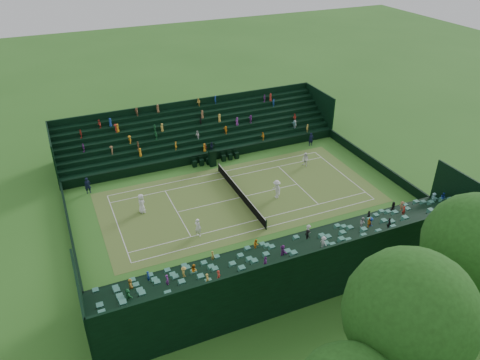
{
  "coord_description": "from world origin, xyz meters",
  "views": [
    {
      "loc": [
        35.46,
        -15.44,
        24.59
      ],
      "look_at": [
        0.0,
        0.0,
        2.0
      ],
      "focal_mm": 35.0,
      "sensor_mm": 36.0,
      "label": 1
    }
  ],
  "objects_px": {
    "player_near_west": "(141,204)",
    "player_far_west": "(305,160)",
    "tennis_net": "(240,193)",
    "player_far_east": "(277,189)",
    "umpire_chair": "(212,156)",
    "player_near_east": "(198,227)"
  },
  "relations": [
    {
      "from": "player_near_west",
      "to": "umpire_chair",
      "type": "bearing_deg",
      "value": -60.94
    },
    {
      "from": "umpire_chair",
      "to": "player_near_west",
      "type": "distance_m",
      "value": 11.0
    },
    {
      "from": "player_near_west",
      "to": "player_far_west",
      "type": "height_order",
      "value": "player_near_west"
    },
    {
      "from": "tennis_net",
      "to": "player_near_west",
      "type": "bearing_deg",
      "value": -97.98
    },
    {
      "from": "player_far_east",
      "to": "player_near_west",
      "type": "bearing_deg",
      "value": -104.86
    },
    {
      "from": "tennis_net",
      "to": "player_far_west",
      "type": "bearing_deg",
      "value": 108.73
    },
    {
      "from": "tennis_net",
      "to": "player_far_west",
      "type": "distance_m",
      "value": 9.66
    },
    {
      "from": "player_near_west",
      "to": "player_far_west",
      "type": "distance_m",
      "value": 18.6
    },
    {
      "from": "player_near_east",
      "to": "umpire_chair",
      "type": "bearing_deg",
      "value": -60.34
    },
    {
      "from": "tennis_net",
      "to": "umpire_chair",
      "type": "height_order",
      "value": "umpire_chair"
    },
    {
      "from": "tennis_net",
      "to": "player_far_east",
      "type": "xyz_separation_m",
      "value": [
        1.41,
        3.26,
        0.44
      ]
    },
    {
      "from": "tennis_net",
      "to": "player_near_east",
      "type": "relative_size",
      "value": 6.62
    },
    {
      "from": "player_near_west",
      "to": "player_far_east",
      "type": "distance_m",
      "value": 12.91
    },
    {
      "from": "player_near_west",
      "to": "player_far_west",
      "type": "xyz_separation_m",
      "value": [
        -1.79,
        18.51,
        -0.18
      ]
    },
    {
      "from": "umpire_chair",
      "to": "player_far_west",
      "type": "xyz_separation_m",
      "value": [
        4.2,
        9.28,
        -0.42
      ]
    },
    {
      "from": "player_far_west",
      "to": "umpire_chair",
      "type": "bearing_deg",
      "value": -131.38
    },
    {
      "from": "umpire_chair",
      "to": "player_far_east",
      "type": "relative_size",
      "value": 1.47
    },
    {
      "from": "player_near_east",
      "to": "player_far_west",
      "type": "bearing_deg",
      "value": -98.21
    },
    {
      "from": "tennis_net",
      "to": "umpire_chair",
      "type": "distance_m",
      "value": 7.33
    },
    {
      "from": "umpire_chair",
      "to": "player_far_west",
      "type": "height_order",
      "value": "umpire_chair"
    },
    {
      "from": "umpire_chair",
      "to": "player_near_west",
      "type": "height_order",
      "value": "umpire_chair"
    },
    {
      "from": "player_near_east",
      "to": "player_far_east",
      "type": "bearing_deg",
      "value": -107.14
    }
  ]
}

